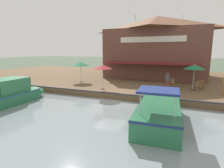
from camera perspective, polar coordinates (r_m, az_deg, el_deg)
The scene contains 16 objects.
ground_plane at distance 15.86m, azimuth -0.57°, elevation -5.30°, with size 220.00×220.00×0.00m, color #4C5B47.
quay_deck at distance 26.08m, azimuth 8.66°, elevation 1.59°, with size 22.00×56.00×0.60m, color brown.
quay_edge_fender at distance 15.78m, azimuth -0.44°, elevation -2.94°, with size 0.20×50.40×0.10m, color #2D2D33.
waterfront_restaurant at distance 27.76m, azimuth 14.33°, elevation 11.87°, with size 11.57×14.23×9.18m.
patio_umbrella_by_entrance at distance 21.94m, azimuth -10.19°, elevation 6.48°, with size 2.14×2.14×2.51m.
patio_umbrella_back_row at distance 18.71m, azimuth 25.35°, elevation 5.06°, with size 2.04×2.04×2.53m.
patio_umbrella_near_quay_edge at distance 17.32m, azimuth -3.09°, elevation 5.60°, with size 1.89×1.89×2.48m.
cafe_chair_facing_river at distance 20.15m, azimuth 27.30°, elevation 0.08°, with size 0.50×0.50×0.85m.
cafe_chair_under_first_umbrella at distance 19.79m, azimuth 19.04°, elevation 0.52°, with size 0.56×0.56×0.85m.
cafe_chair_mid_patio at distance 19.08m, azimuth 26.24°, elevation -0.36°, with size 0.59×0.59×0.85m.
person_near_entrance at distance 18.73m, azimuth 17.69°, elevation 1.68°, with size 0.46×0.46×1.61m.
motorboat_far_downstream at distance 11.48m, azimuth 15.20°, elevation -8.27°, with size 6.67×2.71×2.37m.
motorboat_outer_channel at distance 16.72m, azimuth -31.51°, elevation -3.18°, with size 7.91×2.61×2.08m.
mooring_post at distance 21.59m, azimuth -25.26°, elevation 0.85°, with size 0.22×0.22×0.91m.
tree_downstream_bank at distance 29.69m, azimuth 22.17°, elevation 10.38°, with size 3.63×3.45×5.85m.
tree_behind_restaurant at distance 30.72m, azimuth 14.61°, elevation 11.80°, with size 4.59×4.37×6.86m.
Camera 1 is at (14.10, 5.80, 4.37)m, focal length 28.00 mm.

